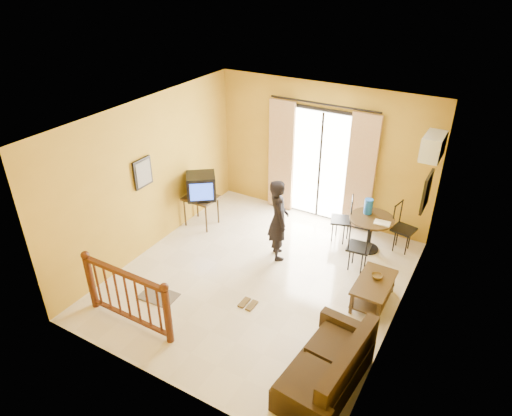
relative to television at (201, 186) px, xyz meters
The scene contains 19 objects.
ground 2.28m from the television, 27.29° to the right, with size 5.00×5.00×0.00m, color beige.
room_shell 2.26m from the television, 27.29° to the right, with size 5.00×5.00×5.00m.
balcony_door 2.40m from the television, 38.19° to the left, with size 2.25×0.14×2.46m.
tv_table 0.33m from the television, behind, with size 0.63×0.52×0.63m.
television is the anchor object (origin of this frame).
picture_left 1.39m from the television, 106.70° to the right, with size 0.05×0.42×0.52m.
dining_table 3.32m from the television, 14.19° to the left, with size 0.82×0.82×0.68m.
water_jug 3.21m from the television, 16.82° to the left, with size 0.16×0.16×0.29m, color blue.
serving_tray 3.49m from the television, 11.73° to the left, with size 0.28×0.18×0.02m, color beige.
dining_chairs 3.38m from the television, 12.06° to the left, with size 1.60×1.42×0.95m.
air_conditioner 4.28m from the television, 13.99° to the left, with size 0.31×0.60×0.40m.
botanical_print 4.17m from the television, ahead, with size 0.05×0.50×0.60m.
coffee_table 3.81m from the television, ahead, with size 0.52×0.93×0.41m.
bowl 3.78m from the television, ahead, with size 0.17×0.17×0.05m, color #4F3C1B.
sofa 4.50m from the television, 33.65° to the right, with size 0.87×1.65×0.76m.
standing_person 1.84m from the television, ahead, with size 0.56×0.37×1.53m, color black.
stair_balustrade 2.97m from the television, 75.93° to the right, with size 1.63×0.13×1.04m.
doormat 2.46m from the television, 72.80° to the right, with size 0.60×0.40×0.02m, color #5C544A.
sandals 2.76m from the television, 39.02° to the right, with size 0.24×0.25×0.03m.
Camera 1 is at (3.04, -5.44, 4.87)m, focal length 32.00 mm.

